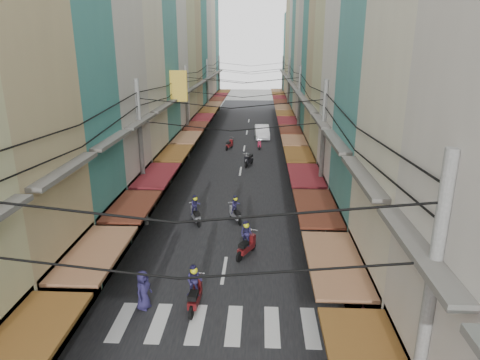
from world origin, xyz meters
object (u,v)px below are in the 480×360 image
(traffic_sign, at_px, (349,248))
(market_umbrella, at_px, (395,311))
(bicycle, at_px, (351,285))
(white_car, at_px, (262,138))

(traffic_sign, bearing_deg, market_umbrella, -83.28)
(bicycle, xyz_separation_m, market_umbrella, (0.23, -4.81, 2.05))
(white_car, height_order, bicycle, white_car)
(bicycle, bearing_deg, traffic_sign, 136.45)
(white_car, distance_m, market_umbrella, 35.19)
(bicycle, height_order, market_umbrella, market_umbrella)
(market_umbrella, distance_m, traffic_sign, 4.58)
(market_umbrella, bearing_deg, traffic_sign, 96.72)
(white_car, xyz_separation_m, bicycle, (3.83, -30.09, 0.00))
(white_car, relative_size, traffic_sign, 1.90)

